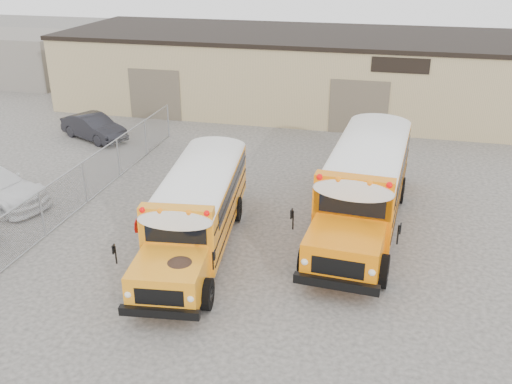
% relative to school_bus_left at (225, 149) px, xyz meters
% --- Properties ---
extents(ground, '(120.00, 120.00, 0.00)m').
position_rel_school_bus_left_xyz_m(ground, '(1.12, -6.49, -1.57)').
color(ground, '#44423E').
rests_on(ground, ground).
extents(warehouse, '(30.20, 10.20, 4.67)m').
position_rel_school_bus_left_xyz_m(warehouse, '(1.12, 13.50, 0.80)').
color(warehouse, tan).
rests_on(warehouse, ground).
extents(chainlink_fence, '(0.07, 18.07, 1.81)m').
position_rel_school_bus_left_xyz_m(chainlink_fence, '(-4.88, -3.49, -0.67)').
color(chainlink_fence, '#93969B').
rests_on(chainlink_fence, ground).
extents(distant_building_left, '(8.00, 6.00, 3.60)m').
position_rel_school_bus_left_xyz_m(distant_building_left, '(-20.88, 15.51, 0.23)').
color(distant_building_left, slate).
rests_on(distant_building_left, ground).
extents(school_bus_left, '(3.38, 9.51, 2.72)m').
position_rel_school_bus_left_xyz_m(school_bus_left, '(0.00, 0.00, 0.00)').
color(school_bus_left, orange).
rests_on(school_bus_left, ground).
extents(school_bus_right, '(3.30, 10.68, 3.08)m').
position_rel_school_bus_left_xyz_m(school_bus_right, '(6.61, 3.93, 0.21)').
color(school_bus_right, orange).
rests_on(school_bus_right, ground).
extents(tarp_bundle, '(1.32, 1.24, 1.65)m').
position_rel_school_bus_left_xyz_m(tarp_bundle, '(1.51, -9.44, -0.73)').
color(tarp_bundle, black).
rests_on(tarp_bundle, ground).
extents(car_dark, '(4.34, 3.05, 1.36)m').
position_rel_school_bus_left_xyz_m(car_dark, '(-8.64, 4.12, -0.90)').
color(car_dark, black).
rests_on(car_dark, ground).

